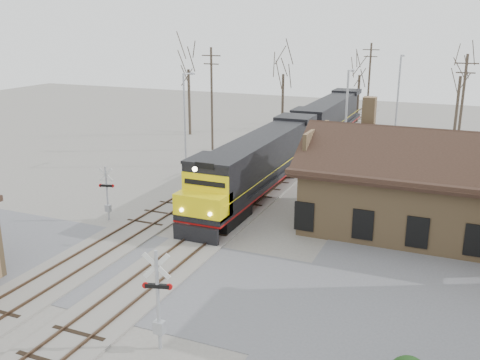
% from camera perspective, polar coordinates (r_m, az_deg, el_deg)
% --- Properties ---
extents(ground, '(140.00, 140.00, 0.00)m').
position_cam_1_polar(ground, '(28.16, -8.99, -10.00)').
color(ground, gray).
rests_on(ground, ground).
extents(road, '(60.00, 9.00, 0.03)m').
position_cam_1_polar(road, '(28.15, -8.99, -9.97)').
color(road, '#5D5D62').
rests_on(road, ground).
extents(track_main, '(3.40, 90.00, 0.24)m').
position_cam_1_polar(track_main, '(40.66, 2.17, -1.32)').
color(track_main, gray).
rests_on(track_main, ground).
extents(track_siding, '(3.40, 90.00, 0.24)m').
position_cam_1_polar(track_siding, '(42.39, -3.52, -0.60)').
color(track_siding, gray).
rests_on(track_siding, ground).
extents(depot, '(15.20, 9.31, 7.90)m').
position_cam_1_polar(depot, '(34.74, 19.16, -1.30)').
color(depot, '#91724B').
rests_on(depot, ground).
extents(locomotive_lead, '(3.10, 20.73, 4.60)m').
position_cam_1_polar(locomotive_lead, '(39.25, 1.76, 1.61)').
color(locomotive_lead, black).
rests_on(locomotive_lead, ground).
extents(locomotive_trailing, '(3.10, 20.73, 4.36)m').
position_cam_1_polar(locomotive_trailing, '(58.89, 9.27, 6.38)').
color(locomotive_trailing, black).
rests_on(locomotive_trailing, ground).
extents(crossbuck_near, '(1.18, 0.40, 4.22)m').
position_cam_1_polar(crossbuck_near, '(21.46, -8.72, -12.94)').
color(crossbuck_near, '#A5A8AD').
rests_on(crossbuck_near, ground).
extents(crossbuck_far, '(1.02, 0.36, 3.62)m').
position_cam_1_polar(crossbuck_far, '(35.69, -13.98, -1.55)').
color(crossbuck_far, '#A5A8AD').
rests_on(crossbuck_far, ground).
extents(streetlight_a, '(0.25, 2.04, 8.27)m').
position_cam_1_polar(streetlight_a, '(47.85, -5.85, 6.97)').
color(streetlight_a, '#A5A8AD').
rests_on(streetlight_a, ground).
extents(streetlight_b, '(0.25, 2.04, 8.86)m').
position_cam_1_polar(streetlight_b, '(44.80, 11.28, 6.49)').
color(streetlight_b, '#A5A8AD').
rests_on(streetlight_b, ground).
extents(streetlight_c, '(0.25, 2.04, 9.56)m').
position_cam_1_polar(streetlight_c, '(54.76, 16.48, 8.27)').
color(streetlight_c, '#A5A8AD').
rests_on(streetlight_c, ground).
extents(utility_pole_a, '(2.00, 0.24, 10.20)m').
position_cam_1_polar(utility_pole_a, '(53.85, -3.03, 8.78)').
color(utility_pole_a, '#382D23').
rests_on(utility_pole_a, ground).
extents(utility_pole_b, '(2.00, 0.24, 10.19)m').
position_cam_1_polar(utility_pole_b, '(67.93, 13.58, 9.93)').
color(utility_pole_b, '#382D23').
rests_on(utility_pole_b, ground).
extents(utility_pole_c, '(2.00, 0.24, 9.91)m').
position_cam_1_polar(utility_pole_c, '(51.32, 22.55, 7.03)').
color(utility_pole_c, '#382D23').
rests_on(utility_pole_c, ground).
extents(tree_a, '(4.96, 4.96, 12.16)m').
position_cam_1_polar(tree_a, '(61.60, -5.56, 12.80)').
color(tree_a, '#382D23').
rests_on(tree_a, ground).
extents(tree_b, '(4.47, 4.47, 10.95)m').
position_cam_1_polar(tree_b, '(63.94, 4.66, 12.17)').
color(tree_b, '#382D23').
rests_on(tree_b, ground).
extents(tree_c, '(4.09, 4.09, 10.03)m').
position_cam_1_polar(tree_c, '(70.50, 12.68, 11.68)').
color(tree_c, '#382D23').
rests_on(tree_c, ground).
extents(tree_d, '(4.62, 4.62, 11.32)m').
position_cam_1_polar(tree_d, '(63.51, 22.58, 11.22)').
color(tree_d, '#382D23').
rests_on(tree_d, ground).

